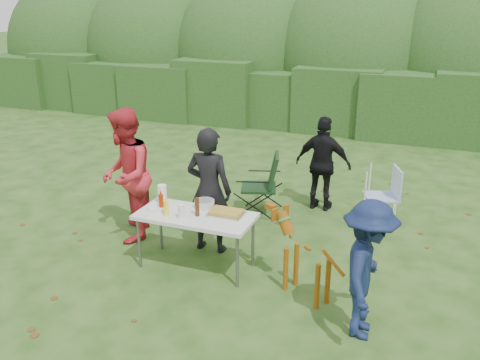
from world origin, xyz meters
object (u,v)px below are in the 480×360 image
(child, at_px, (367,270))
(lawn_chair, at_px, (381,194))
(ketchup_bottle, at_px, (161,203))
(person_cook, at_px, (209,190))
(folding_table, at_px, (195,218))
(person_red_jacket, at_px, (126,175))
(beer_bottle, at_px, (197,207))
(paper_towel_roll, at_px, (162,194))
(camping_chair, at_px, (259,184))
(person_black_puffy, at_px, (323,164))
(dog, at_px, (307,260))
(mustard_bottle, at_px, (166,208))

(child, xyz_separation_m, lawn_chair, (-0.17, 3.00, -0.30))
(child, distance_m, ketchup_bottle, 2.76)
(person_cook, bearing_deg, folding_table, 93.81)
(person_red_jacket, bearing_deg, lawn_chair, 95.87)
(child, xyz_separation_m, beer_bottle, (-2.19, 0.62, 0.12))
(beer_bottle, distance_m, paper_towel_roll, 0.64)
(camping_chair, height_order, ketchup_bottle, camping_chair)
(person_black_puffy, bearing_deg, camping_chair, 35.50)
(person_black_puffy, height_order, beer_bottle, person_black_puffy)
(folding_table, height_order, person_cook, person_cook)
(dog, bearing_deg, ketchup_bottle, 25.84)
(beer_bottle, bearing_deg, child, -15.81)
(dog, relative_size, ketchup_bottle, 4.60)
(dog, xyz_separation_m, ketchup_bottle, (-1.96, 0.13, 0.37))
(beer_bottle, relative_size, paper_towel_roll, 0.92)
(child, relative_size, camping_chair, 1.47)
(folding_table, relative_size, dog, 1.48)
(person_red_jacket, bearing_deg, camping_chair, 112.08)
(folding_table, bearing_deg, person_red_jacket, 161.54)
(mustard_bottle, bearing_deg, beer_bottle, 20.48)
(lawn_chair, bearing_deg, beer_bottle, 28.87)
(child, height_order, ketchup_bottle, child)
(person_red_jacket, relative_size, beer_bottle, 8.00)
(folding_table, xyz_separation_m, dog, (1.50, -0.18, -0.21))
(person_red_jacket, xyz_separation_m, paper_towel_roll, (0.72, -0.25, -0.09))
(paper_towel_roll, bearing_deg, person_black_puffy, 54.49)
(child, height_order, camping_chair, child)
(person_red_jacket, xyz_separation_m, mustard_bottle, (0.97, -0.59, -0.12))
(child, xyz_separation_m, camping_chair, (-2.05, 2.60, -0.24))
(folding_table, relative_size, person_red_jacket, 0.78)
(lawn_chair, bearing_deg, person_cook, 20.29)
(child, relative_size, dog, 1.47)
(dog, xyz_separation_m, camping_chair, (-1.33, 2.13, 0.03))
(person_red_jacket, distance_m, camping_chair, 2.16)
(person_black_puffy, height_order, lawn_chair, person_black_puffy)
(lawn_chair, bearing_deg, ketchup_bottle, 22.68)
(folding_table, relative_size, child, 1.01)
(mustard_bottle, bearing_deg, paper_towel_roll, 125.86)
(person_black_puffy, relative_size, child, 1.05)
(person_cook, distance_m, mustard_bottle, 0.74)
(mustard_bottle, distance_m, beer_bottle, 0.39)
(dog, relative_size, mustard_bottle, 5.06)
(folding_table, height_order, lawn_chair, lawn_chair)
(person_red_jacket, bearing_deg, person_black_puffy, 107.03)
(mustard_bottle, relative_size, beer_bottle, 0.83)
(paper_towel_roll, bearing_deg, mustard_bottle, -54.14)
(folding_table, height_order, camping_chair, camping_chair)
(folding_table, relative_size, lawn_chair, 1.70)
(folding_table, height_order, beer_bottle, beer_bottle)
(person_cook, xyz_separation_m, paper_towel_roll, (-0.53, -0.34, -0.00))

